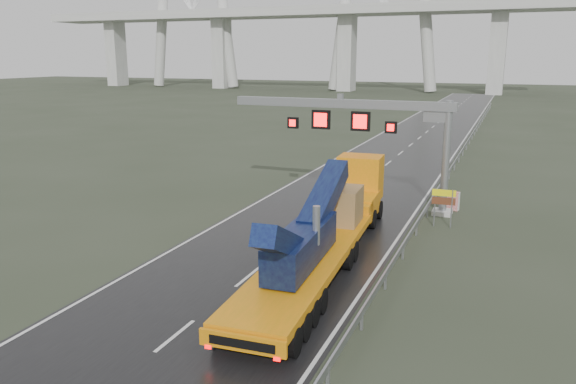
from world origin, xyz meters
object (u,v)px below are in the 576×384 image
at_px(heavy_haul_truck, 332,219).
at_px(striped_barrier, 453,201).
at_px(sign_gantry, 371,123).
at_px(exit_sign_pair, 444,201).

relative_size(heavy_haul_truck, striped_barrier, 16.27).
bearing_deg(sign_gantry, heavy_haul_truck, -87.50).
distance_m(heavy_haul_truck, striped_barrier, 11.89).
bearing_deg(sign_gantry, striped_barrier, 14.45).
relative_size(sign_gantry, exit_sign_pair, 6.45).
xyz_separation_m(heavy_haul_truck, exit_sign_pair, (4.71, 6.64, -0.19)).
relative_size(sign_gantry, striped_barrier, 12.14).
bearing_deg(striped_barrier, sign_gantry, -153.58).
relative_size(sign_gantry, heavy_haul_truck, 0.75).
xyz_separation_m(sign_gantry, exit_sign_pair, (5.13, -2.77, -4.00)).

